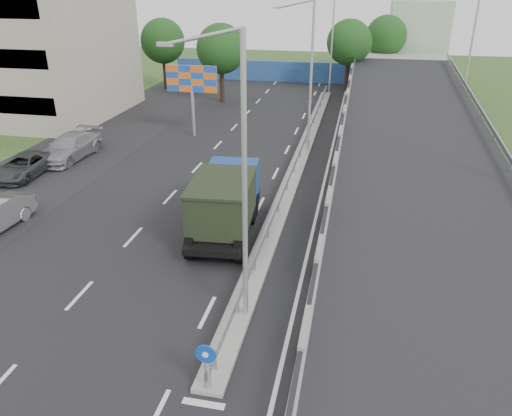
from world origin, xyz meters
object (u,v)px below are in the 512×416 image
(lamp_post_near, at_px, (239,171))
(parked_car_d, at_px, (70,147))
(sign_bollard, at_px, (207,367))
(church, at_px, (418,32))
(lamp_post_mid, at_px, (309,70))
(lamp_post_far, at_px, (330,38))
(dump_truck, at_px, (226,200))
(billboard, at_px, (192,83))
(parked_car_c, at_px, (24,166))

(lamp_post_near, relative_size, parked_car_d, 1.75)
(sign_bollard, height_order, lamp_post_near, lamp_post_near)
(church, height_order, parked_car_d, church)
(church, bearing_deg, lamp_post_mid, -106.22)
(lamp_post_mid, relative_size, parked_car_d, 1.75)
(lamp_post_far, bearing_deg, lamp_post_mid, -90.00)
(lamp_post_far, distance_m, parked_car_d, 29.98)
(lamp_post_mid, height_order, dump_truck, lamp_post_mid)
(billboard, relative_size, dump_truck, 0.76)
(lamp_post_near, bearing_deg, parked_car_c, 146.04)
(lamp_post_far, relative_size, parked_car_d, 1.75)
(lamp_post_far, distance_m, billboard, 20.24)
(lamp_post_near, relative_size, church, 0.73)
(sign_bollard, distance_m, lamp_post_near, 6.12)
(lamp_post_mid, bearing_deg, lamp_post_near, -90.00)
(parked_car_c, bearing_deg, billboard, 52.28)
(church, height_order, billboard, church)
(lamp_post_far, bearing_deg, church, 54.76)
(lamp_post_mid, xyz_separation_m, church, (9.89, 34.00, -0.50))
(dump_truck, bearing_deg, parked_car_d, 143.40)
(lamp_post_far, bearing_deg, sign_bollard, -90.14)
(lamp_post_near, xyz_separation_m, church, (9.89, 54.00, -0.50))
(sign_bollard, bearing_deg, lamp_post_mid, 89.74)
(dump_truck, relative_size, parked_car_c, 1.46)
(billboard, height_order, parked_car_c, billboard)
(parked_car_c, height_order, parked_car_d, parked_car_d)
(sign_bollard, height_order, dump_truck, dump_truck)
(parked_car_d, bearing_deg, lamp_post_mid, 20.23)
(lamp_post_near, height_order, lamp_post_far, same)
(sign_bollard, xyz_separation_m, parked_car_c, (-16.73, 15.17, -0.35))
(lamp_post_near, distance_m, lamp_post_mid, 20.00)
(lamp_post_mid, height_order, billboard, lamp_post_mid)
(church, relative_size, dump_truck, 1.92)
(dump_truck, bearing_deg, church, 71.05)
(lamp_post_far, bearing_deg, parked_car_d, -122.33)
(parked_car_d, bearing_deg, parked_car_c, -102.98)
(lamp_post_near, bearing_deg, lamp_post_mid, 90.00)
(lamp_post_mid, height_order, parked_car_d, lamp_post_mid)
(church, height_order, parked_car_c, church)
(sign_bollard, relative_size, lamp_post_mid, 0.17)
(billboard, relative_size, parked_car_d, 0.96)
(lamp_post_far, relative_size, dump_truck, 1.40)
(lamp_post_mid, bearing_deg, billboard, 167.62)
(dump_truck, bearing_deg, billboard, 109.22)
(church, relative_size, parked_car_d, 2.40)
(billboard, distance_m, dump_truck, 17.04)
(billboard, distance_m, parked_car_c, 13.63)
(dump_truck, height_order, parked_car_c, dump_truck)
(lamp_post_mid, xyz_separation_m, lamp_post_far, (0.00, 20.00, 0.00))
(lamp_post_far, xyz_separation_m, church, (9.89, 14.00, -0.50))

